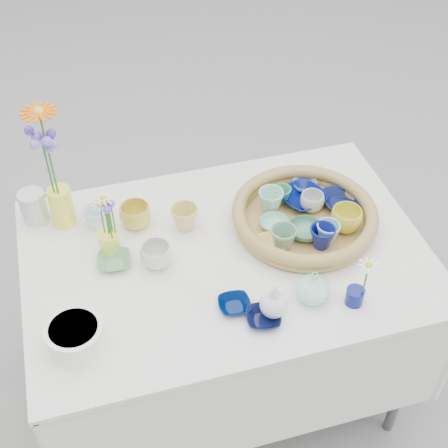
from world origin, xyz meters
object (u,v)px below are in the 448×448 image
object	(u,v)px
bud_vase_seafoam	(313,286)
tall_vase_yellow	(62,207)
display_table	(225,385)
wicker_tray	(304,217)

from	to	relation	value
bud_vase_seafoam	tall_vase_yellow	world-z (taller)	tall_vase_yellow
display_table	wicker_tray	xyz separation A→B (m)	(0.28, 0.05, 0.80)
display_table	bud_vase_seafoam	size ratio (longest dim) A/B	11.83
wicker_tray	tall_vase_yellow	bearing A→B (deg)	163.18
tall_vase_yellow	wicker_tray	bearing A→B (deg)	-16.82
wicker_tray	tall_vase_yellow	size ratio (longest dim) A/B	3.36
wicker_tray	bud_vase_seafoam	bearing A→B (deg)	-106.75
wicker_tray	bud_vase_seafoam	xyz separation A→B (m)	(-0.09, -0.30, 0.01)
bud_vase_seafoam	display_table	bearing A→B (deg)	127.46
wicker_tray	bud_vase_seafoam	distance (m)	0.31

